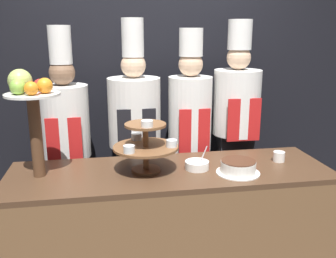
{
  "coord_description": "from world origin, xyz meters",
  "views": [
    {
      "loc": [
        -0.4,
        -1.93,
        1.74
      ],
      "look_at": [
        0.0,
        0.43,
        1.12
      ],
      "focal_mm": 40.0,
      "sensor_mm": 36.0,
      "label": 1
    }
  ],
  "objects": [
    {
      "name": "buffet_counter",
      "position": [
        0.0,
        0.33,
        0.43
      ],
      "size": [
        2.09,
        0.66,
        0.87
      ],
      "color": "brown",
      "rests_on": "ground_plane"
    },
    {
      "name": "tiered_stand",
      "position": [
        -0.16,
        0.34,
        1.05
      ],
      "size": [
        0.42,
        0.42,
        0.36
      ],
      "color": "brown",
      "rests_on": "buffet_counter"
    },
    {
      "name": "fruit_pedestal",
      "position": [
        -0.84,
        0.37,
        1.34
      ],
      "size": [
        0.32,
        0.32,
        0.66
      ],
      "color": "brown",
      "rests_on": "buffet_counter"
    },
    {
      "name": "chef_center_right",
      "position": [
        0.26,
        0.93,
        0.98
      ],
      "size": [
        0.35,
        0.35,
        1.77
      ],
      "color": "black",
      "rests_on": "ground_plane"
    },
    {
      "name": "chef_center_left",
      "position": [
        -0.18,
        0.93,
        0.97
      ],
      "size": [
        0.41,
        0.41,
        1.84
      ],
      "color": "#38332D",
      "rests_on": "ground_plane"
    },
    {
      "name": "chef_right",
      "position": [
        0.65,
        0.93,
        1.01
      ],
      "size": [
        0.38,
        0.38,
        1.83
      ],
      "color": "#28282D",
      "rests_on": "ground_plane"
    },
    {
      "name": "cake_round",
      "position": [
        0.41,
        0.2,
        0.91
      ],
      "size": [
        0.28,
        0.28,
        0.09
      ],
      "color": "white",
      "rests_on": "buffet_counter"
    },
    {
      "name": "chef_left",
      "position": [
        -0.71,
        0.93,
        0.95
      ],
      "size": [
        0.36,
        0.36,
        1.78
      ],
      "color": "#28282D",
      "rests_on": "ground_plane"
    },
    {
      "name": "serving_bowl_near",
      "position": [
        0.17,
        0.32,
        0.89
      ],
      "size": [
        0.16,
        0.16,
        0.16
      ],
      "color": "white",
      "rests_on": "buffet_counter"
    },
    {
      "name": "cup_white",
      "position": [
        0.77,
        0.37,
        0.9
      ],
      "size": [
        0.08,
        0.08,
        0.07
      ],
      "color": "white",
      "rests_on": "buffet_counter"
    },
    {
      "name": "wall_back",
      "position": [
        0.0,
        1.31,
        1.4
      ],
      "size": [
        10.0,
        0.06,
        2.8
      ],
      "color": "black",
      "rests_on": "ground_plane"
    }
  ]
}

